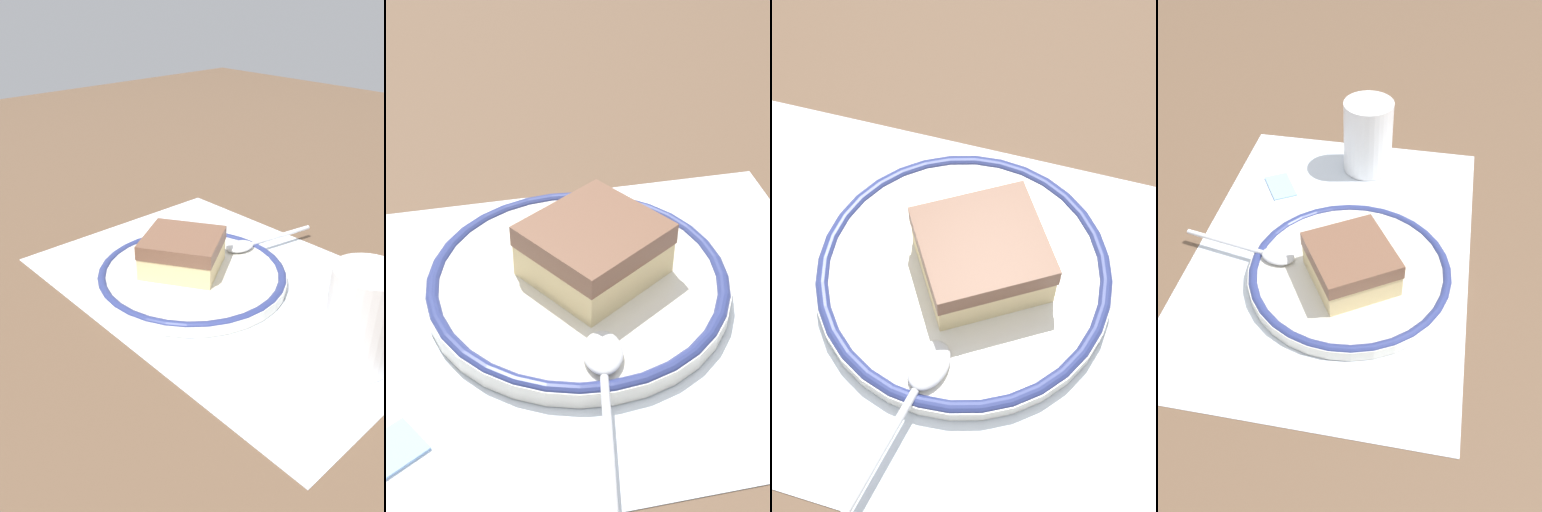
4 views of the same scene
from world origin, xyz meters
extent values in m
plane|color=brown|center=(0.00, 0.00, 0.00)|extent=(2.40, 2.40, 0.00)
cube|color=silver|center=(0.00, 0.00, 0.00)|extent=(0.44, 0.31, 0.00)
cylinder|color=silver|center=(-0.04, -0.03, 0.01)|extent=(0.22, 0.22, 0.01)
torus|color=navy|center=(-0.04, -0.03, 0.01)|extent=(0.22, 0.22, 0.01)
cube|color=beige|center=(-0.05, -0.03, 0.03)|extent=(0.11, 0.11, 0.03)
cube|color=brown|center=(-0.05, -0.03, 0.05)|extent=(0.12, 0.11, 0.02)
ellipsoid|color=silver|center=(-0.04, 0.05, 0.02)|extent=(0.03, 0.04, 0.01)
cylinder|color=silver|center=(-0.02, 0.12, 0.02)|extent=(0.02, 0.10, 0.01)
camera|label=1|loc=(0.34, -0.37, 0.31)|focal=35.31mm
camera|label=2|loc=(0.05, 0.37, 0.36)|focal=52.44mm
camera|label=3|loc=(-0.11, 0.22, 0.45)|focal=48.09mm
camera|label=4|loc=(-0.44, -0.10, 0.44)|focal=38.54mm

